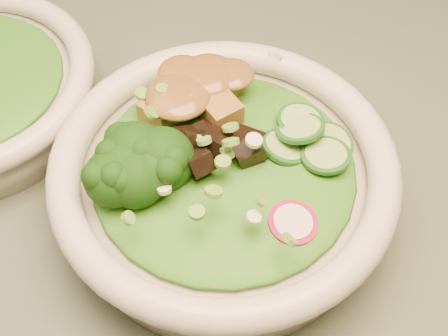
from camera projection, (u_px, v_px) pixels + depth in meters
dining_table at (369, 172)px, 0.73m from camera, size 1.20×0.80×0.75m
salad_bowl at (224, 183)px, 0.53m from camera, size 0.29×0.29×0.08m
lettuce_bed at (224, 167)px, 0.51m from camera, size 0.22×0.22×0.03m
broccoli_florets at (146, 184)px, 0.48m from camera, size 0.11×0.10×0.05m
radish_slices at (266, 232)px, 0.47m from camera, size 0.13×0.08×0.02m
cucumber_slices at (302, 132)px, 0.52m from camera, size 0.10×0.10×0.04m
mushroom_heap at (217, 144)px, 0.51m from camera, size 0.10×0.10×0.04m
tofu_cubes at (194, 100)px, 0.54m from camera, size 0.11×0.10×0.04m
peanut_sauce at (193, 89)px, 0.53m from camera, size 0.08×0.06×0.02m
scallion_garnish at (224, 147)px, 0.49m from camera, size 0.21×0.21×0.03m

